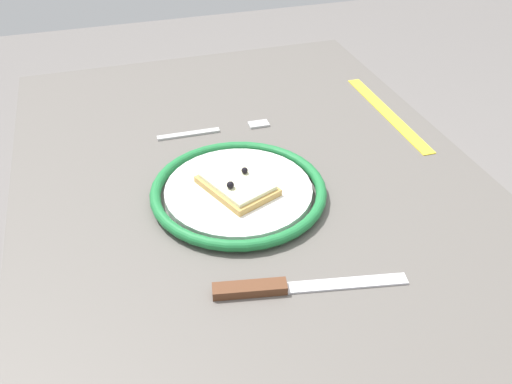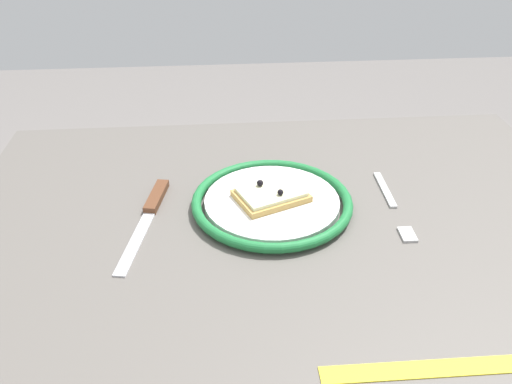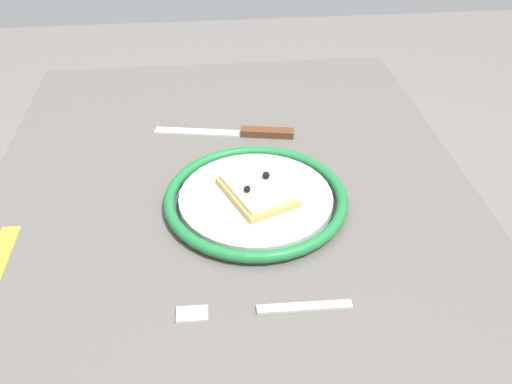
{
  "view_description": "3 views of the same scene",
  "coord_description": "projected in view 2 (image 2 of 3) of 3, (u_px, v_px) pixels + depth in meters",
  "views": [
    {
      "loc": [
        0.64,
        -0.2,
        1.25
      ],
      "look_at": [
        0.04,
        -0.01,
        0.78
      ],
      "focal_mm": 38.17,
      "sensor_mm": 36.0,
      "label": 1
    },
    {
      "loc": [
        0.1,
        0.68,
        1.24
      ],
      "look_at": [
        0.04,
        -0.04,
        0.79
      ],
      "focal_mm": 37.05,
      "sensor_mm": 36.0,
      "label": 2
    },
    {
      "loc": [
        -0.59,
        0.03,
        1.24
      ],
      "look_at": [
        0.03,
        -0.03,
        0.77
      ],
      "focal_mm": 38.04,
      "sensor_mm": 36.0,
      "label": 3
    }
  ],
  "objects": [
    {
      "name": "dining_table",
      "position": [
        284.0,
        275.0,
        0.9
      ],
      "size": [
        1.04,
        0.72,
        0.76
      ],
      "color": "#5B5651",
      "rests_on": "ground_plane"
    },
    {
      "name": "plate",
      "position": [
        272.0,
        202.0,
        0.85
      ],
      "size": [
        0.26,
        0.26,
        0.02
      ],
      "color": "white",
      "rests_on": "dining_table"
    },
    {
      "name": "pizza_slice_near",
      "position": [
        271.0,
        194.0,
        0.85
      ],
      "size": [
        0.13,
        0.11,
        0.03
      ],
      "color": "tan",
      "rests_on": "plate"
    },
    {
      "name": "knife",
      "position": [
        151.0,
        208.0,
        0.85
      ],
      "size": [
        0.06,
        0.24,
        0.01
      ],
      "color": "silver",
      "rests_on": "dining_table"
    },
    {
      "name": "fork",
      "position": [
        393.0,
        205.0,
        0.86
      ],
      "size": [
        0.02,
        0.2,
        0.0
      ],
      "color": "#B8B8B8",
      "rests_on": "dining_table"
    },
    {
      "name": "measuring_tape",
      "position": [
        452.0,
        368.0,
        0.59
      ],
      "size": [
        0.3,
        0.03,
        0.0
      ],
      "primitive_type": "cube",
      "rotation": [
        0.0,
        0.0,
        -0.01
      ],
      "color": "yellow",
      "rests_on": "dining_table"
    }
  ]
}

